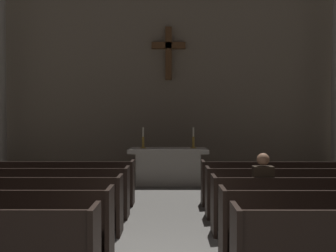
% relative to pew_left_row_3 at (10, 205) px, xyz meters
% --- Properties ---
extents(pew_left_row_3, '(3.60, 0.50, 0.95)m').
position_rel_pew_left_row_3_xyz_m(pew_left_row_3, '(0.00, 0.00, 0.00)').
color(pew_left_row_3, black).
rests_on(pew_left_row_3, ground).
extents(pew_left_row_4, '(3.60, 0.50, 0.95)m').
position_rel_pew_left_row_3_xyz_m(pew_left_row_4, '(0.00, 1.09, 0.00)').
color(pew_left_row_4, black).
rests_on(pew_left_row_4, ground).
extents(pew_left_row_5, '(3.60, 0.50, 0.95)m').
position_rel_pew_left_row_3_xyz_m(pew_left_row_5, '(0.00, 2.18, 0.00)').
color(pew_left_row_5, black).
rests_on(pew_left_row_5, ground).
extents(pew_right_row_3, '(3.60, 0.50, 0.95)m').
position_rel_pew_left_row_3_xyz_m(pew_right_row_3, '(5.06, 0.00, 0.00)').
color(pew_right_row_3, black).
rests_on(pew_right_row_3, ground).
extents(pew_right_row_4, '(3.60, 0.50, 0.95)m').
position_rel_pew_left_row_3_xyz_m(pew_right_row_4, '(5.06, 1.09, 0.00)').
color(pew_right_row_4, black).
rests_on(pew_right_row_4, ground).
extents(pew_right_row_5, '(3.60, 0.50, 0.95)m').
position_rel_pew_left_row_3_xyz_m(pew_right_row_5, '(5.06, 2.18, 0.00)').
color(pew_right_row_5, black).
rests_on(pew_right_row_5, ground).
extents(altar, '(2.20, 0.90, 1.01)m').
position_rel_pew_left_row_3_xyz_m(altar, '(2.53, 4.79, 0.06)').
color(altar, '#A8A399').
rests_on(altar, ground).
extents(candlestick_left, '(0.16, 0.16, 0.58)m').
position_rel_pew_left_row_3_xyz_m(candlestick_left, '(1.83, 4.79, 0.71)').
color(candlestick_left, '#B79338').
rests_on(candlestick_left, altar).
extents(candlestick_right, '(0.16, 0.16, 0.58)m').
position_rel_pew_left_row_3_xyz_m(candlestick_right, '(3.23, 4.79, 0.71)').
color(candlestick_right, '#B79338').
rests_on(candlestick_right, altar).
extents(apse_with_cross, '(12.01, 0.46, 7.19)m').
position_rel_pew_left_row_3_xyz_m(apse_with_cross, '(2.53, 7.08, 3.12)').
color(apse_with_cross, gray).
rests_on(apse_with_cross, ground).
extents(lone_worshipper, '(0.32, 0.43, 1.32)m').
position_rel_pew_left_row_3_xyz_m(lone_worshipper, '(4.06, 0.04, 0.22)').
color(lone_worshipper, '#26262B').
rests_on(lone_worshipper, ground).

